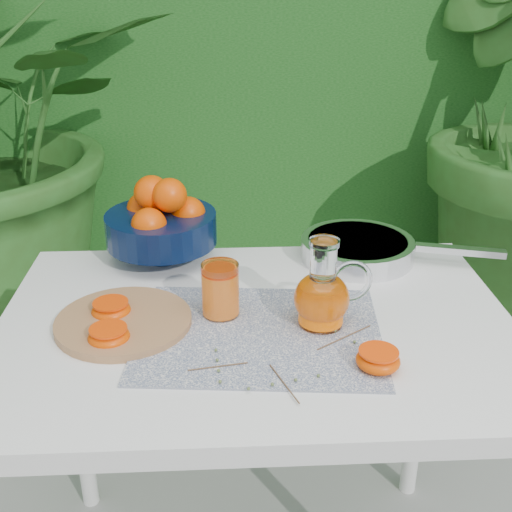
{
  "coord_description": "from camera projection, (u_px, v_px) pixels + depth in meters",
  "views": [
    {
      "loc": [
        -0.05,
        -1.02,
        1.39
      ],
      "look_at": [
        0.0,
        0.07,
        0.88
      ],
      "focal_mm": 45.0,
      "sensor_mm": 36.0,
      "label": 1
    }
  ],
  "objects": [
    {
      "name": "hedge_backdrop",
      "position": [
        246.0,
        6.0,
        2.88
      ],
      "size": [
        8.0,
        1.65,
        2.5
      ],
      "color": "#154B16",
      "rests_on": "ground"
    },
    {
      "name": "white_table",
      "position": [
        257.0,
        357.0,
        1.27
      ],
      "size": [
        1.0,
        0.7,
        0.75
      ],
      "color": "white",
      "rests_on": "ground"
    },
    {
      "name": "placemat",
      "position": [
        259.0,
        333.0,
        1.2
      ],
      "size": [
        0.48,
        0.39,
        0.0
      ],
      "primitive_type": "cube",
      "rotation": [
        0.0,
        0.0,
        -0.09
      ],
      "color": "#0D1F4C",
      "rests_on": "white_table"
    },
    {
      "name": "cutting_board",
      "position": [
        124.0,
        322.0,
        1.22
      ],
      "size": [
        0.33,
        0.33,
        0.02
      ],
      "primitive_type": "cylinder",
      "rotation": [
        0.0,
        0.0,
        0.34
      ],
      "color": "#9E7247",
      "rests_on": "white_table"
    },
    {
      "name": "fruit_bowl",
      "position": [
        162.0,
        221.0,
        1.46
      ],
      "size": [
        0.32,
        0.32,
        0.2
      ],
      "color": "black",
      "rests_on": "white_table"
    },
    {
      "name": "juice_pitcher",
      "position": [
        323.0,
        296.0,
        1.2
      ],
      "size": [
        0.15,
        0.12,
        0.17
      ],
      "color": "white",
      "rests_on": "white_table"
    },
    {
      "name": "juice_tumbler",
      "position": [
        220.0,
        291.0,
        1.24
      ],
      "size": [
        0.08,
        0.08,
        0.11
      ],
      "color": "white",
      "rests_on": "white_table"
    },
    {
      "name": "saute_pan",
      "position": [
        359.0,
        248.0,
        1.49
      ],
      "size": [
        0.48,
        0.32,
        0.05
      ],
      "color": "silver",
      "rests_on": "white_table"
    },
    {
      "name": "orange_halves",
      "position": [
        194.0,
        334.0,
        1.16
      ],
      "size": [
        0.56,
        0.28,
        0.04
      ],
      "color": "#FF5502",
      "rests_on": "white_table"
    },
    {
      "name": "thyme_sprigs",
      "position": [
        287.0,
        360.0,
        1.11
      ],
      "size": [
        0.34,
        0.25,
        0.01
      ],
      "color": "brown",
      "rests_on": "white_table"
    }
  ]
}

